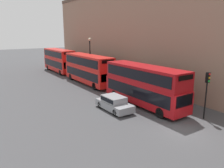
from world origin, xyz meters
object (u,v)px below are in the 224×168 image
at_px(bus_leading, 144,84).
at_px(bus_second_in_queue, 88,68).
at_px(pedestrian, 114,81).
at_px(car_dark_sedan, 114,103).
at_px(traffic_light, 207,86).
at_px(bus_third_in_queue, 59,60).

bearing_deg(bus_leading, bus_second_in_queue, 90.00).
relative_size(bus_second_in_queue, pedestrian, 6.71).
xyz_separation_m(bus_second_in_queue, pedestrian, (2.24, -3.54, -1.61)).
distance_m(bus_leading, bus_second_in_queue, 12.30).
bearing_deg(car_dark_sedan, bus_second_in_queue, 73.97).
relative_size(bus_second_in_queue, traffic_light, 2.61).
xyz_separation_m(car_dark_sedan, pedestrian, (5.64, 8.29, -0.00)).
bearing_deg(traffic_light, bus_leading, 108.38).
bearing_deg(pedestrian, car_dark_sedan, -124.23).
height_order(traffic_light, pedestrian, traffic_light).
distance_m(bus_second_in_queue, traffic_light, 18.32).
relative_size(bus_leading, bus_second_in_queue, 0.94).
distance_m(bus_leading, bus_third_in_queue, 24.37).
bearing_deg(pedestrian, bus_second_in_queue, 122.36).
height_order(bus_leading, pedestrian, bus_leading).
bearing_deg(bus_second_in_queue, bus_leading, -90.00).
bearing_deg(bus_leading, pedestrian, 75.65).
bearing_deg(bus_third_in_queue, bus_leading, -90.00).
bearing_deg(pedestrian, bus_third_in_queue, 98.18).
xyz_separation_m(bus_third_in_queue, car_dark_sedan, (-3.40, -23.90, -1.65)).
xyz_separation_m(bus_leading, car_dark_sedan, (-3.40, 0.47, -1.57)).
height_order(bus_third_in_queue, pedestrian, bus_third_in_queue).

